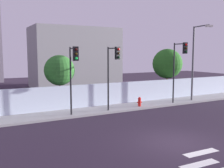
{
  "coord_description": "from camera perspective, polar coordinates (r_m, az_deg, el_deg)",
  "views": [
    {
      "loc": [
        -8.71,
        -9.42,
        4.38
      ],
      "look_at": [
        -0.08,
        6.5,
        2.26
      ],
      "focal_mm": 41.69,
      "sensor_mm": 36.0,
      "label": 1
    }
  ],
  "objects": [
    {
      "name": "perimeter_wall",
      "position": [
        21.09,
        -3.7,
        -2.41
      ],
      "size": [
        36.0,
        0.18,
        1.8
      ],
      "primitive_type": "cube",
      "color": "silver",
      "rests_on": "sidewalk"
    },
    {
      "name": "ground_plane",
      "position": [
        13.56,
        13.83,
        -12.36
      ],
      "size": [
        80.0,
        80.0,
        0.0
      ],
      "primitive_type": "plane",
      "color": "#281E2D"
    },
    {
      "name": "fire_hydrant",
      "position": [
        21.12,
        6.05,
        -3.8
      ],
      "size": [
        0.44,
        0.26,
        0.75
      ],
      "color": "red",
      "rests_on": "sidewalk"
    },
    {
      "name": "traffic_light_center",
      "position": [
        17.27,
        -8.48,
        3.94
      ],
      "size": [
        0.37,
        1.66,
        4.67
      ],
      "color": "black",
      "rests_on": "sidewalk"
    },
    {
      "name": "low_building_distant",
      "position": [
        35.12,
        -8.11,
        5.81
      ],
      "size": [
        11.19,
        6.0,
        7.75
      ],
      "primitive_type": "cube",
      "color": "gray",
      "rests_on": "ground"
    },
    {
      "name": "roadside_tree_midleft",
      "position": [
        20.72,
        -11.45,
        2.94
      ],
      "size": [
        2.38,
        2.38,
        4.27
      ],
      "color": "brown",
      "rests_on": "ground"
    },
    {
      "name": "traffic_light_left",
      "position": [
        22.23,
        14.59,
        5.17
      ],
      "size": [
        0.36,
        1.64,
        5.12
      ],
      "color": "black",
      "rests_on": "sidewalk"
    },
    {
      "name": "street_lamp_curbside",
      "position": [
        24.34,
        17.78,
        5.75
      ],
      "size": [
        0.8,
        2.27,
        6.62
      ],
      "color": "#4C4C51",
      "rests_on": "sidewalk"
    },
    {
      "name": "roadside_tree_midright",
      "position": [
        26.01,
        12.03,
        4.37
      ],
      "size": [
        2.9,
        2.9,
        4.85
      ],
      "color": "brown",
      "rests_on": "ground"
    },
    {
      "name": "sidewalk",
      "position": [
        20.12,
        -2.13,
        -5.67
      ],
      "size": [
        36.0,
        2.4,
        0.15
      ],
      "primitive_type": "cube",
      "color": "#989898",
      "rests_on": "ground"
    },
    {
      "name": "traffic_light_right",
      "position": [
        18.78,
        0.26,
        4.24
      ],
      "size": [
        0.49,
        1.21,
        4.71
      ],
      "color": "black",
      "rests_on": "sidewalk"
    }
  ]
}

